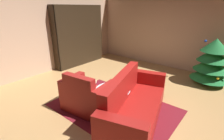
# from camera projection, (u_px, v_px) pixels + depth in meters

# --- Properties ---
(ground_plane) EXTENTS (7.58, 7.58, 0.00)m
(ground_plane) POSITION_uv_depth(u_px,v_px,m) (119.00, 103.00, 3.84)
(ground_plane) COLOR tan
(wall_back) EXTENTS (6.32, 0.06, 2.74)m
(wall_back) POSITION_uv_depth(u_px,v_px,m) (177.00, 29.00, 5.66)
(wall_back) COLOR tan
(wall_back) RESTS_ON ground
(wall_left) EXTENTS (0.06, 6.44, 2.74)m
(wall_left) POSITION_uv_depth(u_px,v_px,m) (40.00, 31.00, 5.22)
(wall_left) COLOR tan
(wall_left) RESTS_ON ground
(area_rug) EXTENTS (2.60, 1.81, 0.01)m
(area_rug) POSITION_uv_depth(u_px,v_px,m) (114.00, 107.00, 3.66)
(area_rug) COLOR maroon
(area_rug) RESTS_ON ground
(bookshelf_unit) EXTENTS (0.33, 2.06, 2.15)m
(bookshelf_unit) POSITION_uv_depth(u_px,v_px,m) (82.00, 36.00, 6.25)
(bookshelf_unit) COLOR black
(bookshelf_unit) RESTS_ON ground
(armchair_red) EXTENTS (1.11, 0.80, 0.87)m
(armchair_red) POSITION_uv_depth(u_px,v_px,m) (87.00, 97.00, 3.48)
(armchair_red) COLOR maroon
(armchair_red) RESTS_ON ground
(couch_red) EXTENTS (1.36, 2.21, 0.91)m
(couch_red) POSITION_uv_depth(u_px,v_px,m) (134.00, 106.00, 3.18)
(couch_red) COLOR maroon
(couch_red) RESTS_ON ground
(coffee_table) EXTENTS (0.74, 0.74, 0.46)m
(coffee_table) POSITION_uv_depth(u_px,v_px,m) (113.00, 91.00, 3.51)
(coffee_table) COLOR black
(coffee_table) RESTS_ON ground
(book_stack_on_table) EXTENTS (0.23, 0.17, 0.12)m
(book_stack_on_table) POSITION_uv_depth(u_px,v_px,m) (112.00, 87.00, 3.44)
(book_stack_on_table) COLOR gold
(book_stack_on_table) RESTS_ON coffee_table
(bottle_on_table) EXTENTS (0.06, 0.06, 0.31)m
(bottle_on_table) POSITION_uv_depth(u_px,v_px,m) (123.00, 84.00, 3.44)
(bottle_on_table) COLOR #571C15
(bottle_on_table) RESTS_ON coffee_table
(decorated_tree) EXTENTS (1.02, 1.02, 1.30)m
(decorated_tree) POSITION_uv_depth(u_px,v_px,m) (212.00, 62.00, 4.59)
(decorated_tree) COLOR brown
(decorated_tree) RESTS_ON ground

